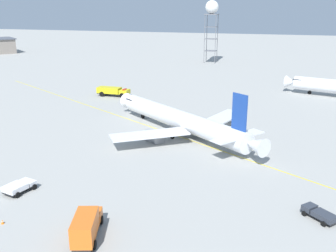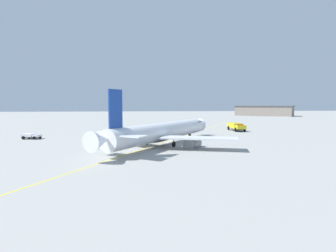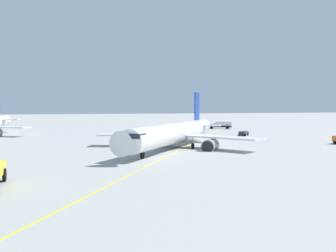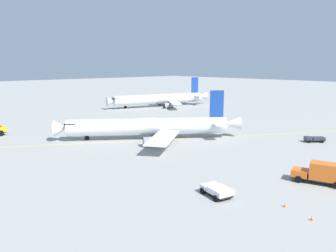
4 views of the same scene
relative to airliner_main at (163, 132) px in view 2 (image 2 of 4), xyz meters
The scene contains 6 objects.
ground_plane 6.85m from the airliner_main, 139.63° to the left, with size 600.00×600.00×0.00m, color #9E9E99.
airliner_main is the anchor object (origin of this frame).
pushback_tug_truck 34.66m from the airliner_main, 114.89° to the right, with size 3.44×4.66×1.30m.
fire_tender_truck 39.25m from the airliner_main, 135.39° to the left, with size 9.29×3.28×2.50m.
terminal_shed 172.19m from the airliner_main, 145.70° to the left, with size 40.72×44.41×8.00m.
taxiway_centreline 5.34m from the airliner_main, 167.07° to the left, with size 131.89×77.12×0.01m.
Camera 2 is at (60.55, -10.68, 8.45)m, focal length 28.58 mm.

